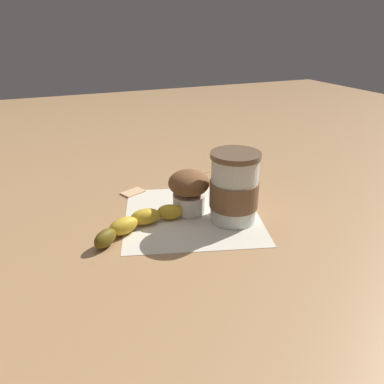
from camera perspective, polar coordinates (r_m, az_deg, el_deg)
ground_plane at (r=0.76m, az=0.00°, el=-3.55°), size 3.00×3.00×0.00m
paper_napkin at (r=0.76m, az=0.00°, el=-3.50°), size 0.33×0.33×0.00m
coffee_cup at (r=0.72m, az=6.43°, el=0.50°), size 0.09×0.09×0.14m
muffin at (r=0.75m, az=-0.65°, el=0.37°), size 0.08×0.08×0.09m
banana at (r=0.70m, az=-8.41°, el=-4.67°), size 0.19×0.09×0.03m
sugar_packet at (r=0.86m, az=-8.97°, el=0.06°), size 0.06×0.05×0.01m
wooden_stirrer at (r=0.96m, az=-0.26°, el=2.76°), size 0.11×0.01×0.00m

